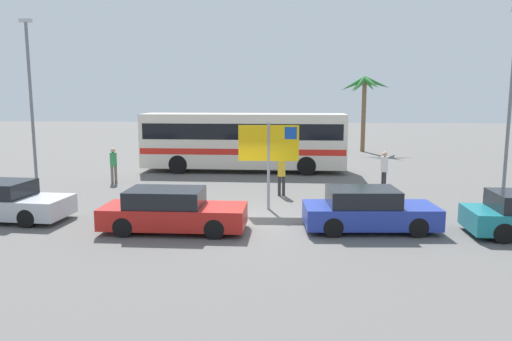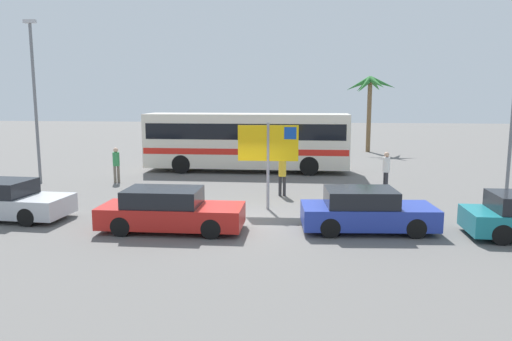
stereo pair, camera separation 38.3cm
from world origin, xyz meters
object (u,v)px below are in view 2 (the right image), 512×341
object	(u,v)px
bus_front_coach	(247,139)
pedestrian_near_sign	(386,168)
pedestrian_crossing_lot	(282,172)
car_silver	(1,200)
car_red	(170,211)
pedestrian_by_bus	(116,162)
car_blue	(366,211)
ferry_sign	(269,147)

from	to	relation	value
bus_front_coach	pedestrian_near_sign	bearing A→B (deg)	-36.17
bus_front_coach	pedestrian_near_sign	size ratio (longest dim) A/B	6.40
pedestrian_crossing_lot	pedestrian_near_sign	bearing A→B (deg)	-70.47
car_silver	car_red	xyz separation A→B (m)	(6.11, -0.88, -0.00)
bus_front_coach	pedestrian_near_sign	distance (m)	8.40
car_silver	pedestrian_near_sign	bearing A→B (deg)	27.97
car_red	pedestrian_by_bus	size ratio (longest dim) A/B	2.60
car_silver	car_red	distance (m)	6.18
car_silver	pedestrian_by_bus	xyz separation A→B (m)	(1.26, 7.05, 0.36)
bus_front_coach	pedestrian_crossing_lot	bearing A→B (deg)	-70.70
car_blue	pedestrian_crossing_lot	xyz separation A→B (m)	(-2.83, 5.05, 0.38)
car_silver	pedestrian_near_sign	xyz separation A→B (m)	(13.81, 6.30, 0.38)
car_silver	pedestrian_by_bus	bearing A→B (deg)	83.29
car_red	bus_front_coach	bearing A→B (deg)	85.03
ferry_sign	pedestrian_near_sign	bearing A→B (deg)	37.51
pedestrian_by_bus	pedestrian_crossing_lot	bearing A→B (deg)	-149.50
bus_front_coach	ferry_sign	size ratio (longest dim) A/B	3.45
bus_front_coach	car_red	distance (m)	12.21
ferry_sign	car_silver	bearing A→B (deg)	-167.45
car_blue	pedestrian_crossing_lot	distance (m)	5.80
bus_front_coach	pedestrian_near_sign	world-z (taller)	bus_front_coach
bus_front_coach	pedestrian_by_bus	size ratio (longest dim) A/B	6.51
ferry_sign	car_blue	bearing A→B (deg)	-41.28
bus_front_coach	car_red	world-z (taller)	bus_front_coach
bus_front_coach	car_silver	xyz separation A→B (m)	(-7.06, -11.24, -1.15)
bus_front_coach	car_silver	world-z (taller)	bus_front_coach
car_blue	pedestrian_near_sign	world-z (taller)	pedestrian_near_sign
car_red	pedestrian_by_bus	distance (m)	9.30
car_red	pedestrian_by_bus	bearing A→B (deg)	120.97
pedestrian_near_sign	car_red	bearing A→B (deg)	26.34
car_silver	pedestrian_crossing_lot	xyz separation A→B (m)	(9.33, 4.75, 0.38)
car_red	pedestrian_near_sign	size ratio (longest dim) A/B	2.56
car_blue	car_red	bearing A→B (deg)	-179.00
pedestrian_crossing_lot	pedestrian_near_sign	size ratio (longest dim) A/B	1.00
bus_front_coach	pedestrian_by_bus	bearing A→B (deg)	-144.14
bus_front_coach	pedestrian_by_bus	world-z (taller)	bus_front_coach
car_silver	car_blue	distance (m)	12.16
ferry_sign	pedestrian_by_bus	xyz separation A→B (m)	(-7.71, 4.73, -1.33)
car_red	pedestrian_crossing_lot	world-z (taller)	pedestrian_crossing_lot
ferry_sign	pedestrian_by_bus	bearing A→B (deg)	146.53
ferry_sign	pedestrian_by_bus	world-z (taller)	ferry_sign
ferry_sign	car_red	bearing A→B (deg)	-133.71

